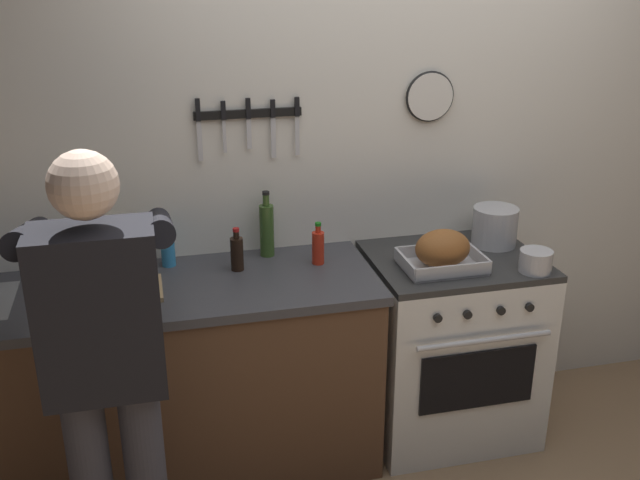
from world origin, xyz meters
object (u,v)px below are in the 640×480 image
bottle_hot_sauce (318,247)px  bottle_dish_soap (168,248)px  roasting_pan (442,251)px  bottle_vinegar (103,267)px  bottle_soy_sauce (237,253)px  bottle_cooking_oil (99,245)px  stove (449,345)px  saucepan (536,261)px  stock_pot (495,226)px  bottle_olive_oil (267,229)px  person_cook (105,361)px  cutting_board (117,292)px

bottle_hot_sauce → bottle_dish_soap: bottle_dish_soap is taller
roasting_pan → bottle_vinegar: bottle_vinegar is taller
roasting_pan → bottle_hot_sauce: bottle_hot_sauce is taller
bottle_hot_sauce → bottle_vinegar: bottle_vinegar is taller
bottle_soy_sauce → bottle_cooking_oil: bottle_cooking_oil is taller
stove → bottle_hot_sauce: size_ratio=4.69×
saucepan → bottle_cooking_oil: size_ratio=0.49×
stock_pot → bottle_dish_soap: size_ratio=1.03×
stove → bottle_olive_oil: bearing=164.3°
stove → bottle_olive_oil: (-0.82, 0.23, 0.58)m
person_cook → saucepan: bearing=-87.4°
bottle_hot_sauce → bottle_vinegar: (-0.91, -0.05, 0.02)m
saucepan → bottle_hot_sauce: bottle_hot_sauce is taller
bottle_hot_sauce → bottle_cooking_oil: bearing=171.3°
roasting_pan → bottle_dish_soap: (-1.15, 0.32, 0.00)m
cutting_board → bottle_vinegar: (-0.05, 0.06, 0.09)m
bottle_vinegar → person_cook: bearing=-88.0°
person_cook → roasting_pan: (1.40, 0.55, 0.03)m
stove → person_cook: bearing=-156.7°
saucepan → bottle_soy_sauce: bottle_soy_sauce is taller
bottle_olive_oil → bottle_cooking_oil: 0.73m
stock_pot → cutting_board: stock_pot is taller
bottle_vinegar → bottle_olive_oil: bearing=15.5°
roasting_pan → cutting_board: size_ratio=0.98×
bottle_olive_oil → bottle_hot_sauce: bearing=-35.9°
person_cook → bottle_cooking_oil: bearing=-8.1°
bottle_vinegar → saucepan: bearing=-8.1°
person_cook → stove: bearing=-77.6°
bottle_vinegar → bottle_dish_soap: bearing=34.5°
bottle_cooking_oil → bottle_olive_oil: bearing=0.3°
roasting_pan → cutting_board: (-1.37, 0.07, -0.07)m
bottle_olive_oil → bottle_cooking_oil: bearing=-179.7°
bottle_soy_sauce → bottle_dish_soap: 0.31m
roasting_pan → bottle_dish_soap: bottle_dish_soap is taller
roasting_pan → bottle_olive_oil: bottle_olive_oil is taller
bottle_soy_sauce → cutting_board: bearing=-165.7°
roasting_pan → bottle_hot_sauce: bearing=160.2°
roasting_pan → stock_pot: stock_pot is taller
bottle_soy_sauce → bottle_olive_oil: bearing=40.4°
cutting_board → bottle_dish_soap: size_ratio=1.76×
bottle_vinegar → bottle_cooking_oil: bearing=95.4°
bottle_hot_sauce → cutting_board: bearing=-172.5°
bottle_vinegar → bottle_soy_sauce: bearing=6.7°
stock_pot → bottle_soy_sauce: size_ratio=1.09×
cutting_board → bottle_soy_sauce: size_ratio=1.87×
bottle_olive_oil → bottle_soy_sauce: bottle_olive_oil is taller
bottle_vinegar → cutting_board: bearing=-52.7°
person_cook → cutting_board: (0.02, 0.62, -0.04)m
saucepan → bottle_vinegar: bottle_vinegar is taller
person_cook → bottle_vinegar: (-0.02, 0.68, 0.05)m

